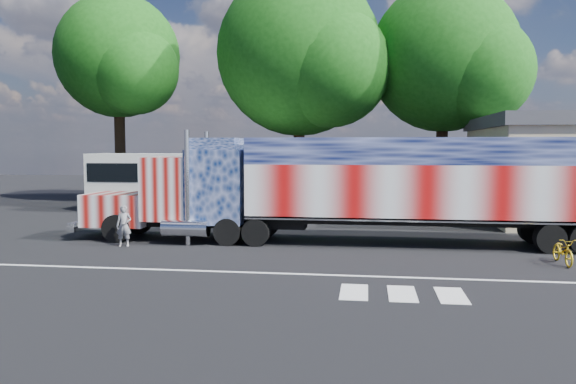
# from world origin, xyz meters

# --- Properties ---
(ground) EXTENTS (100.00, 100.00, 0.00)m
(ground) POSITION_xyz_m (0.00, 0.00, 0.00)
(ground) COLOR black
(lane_markings) EXTENTS (30.00, 2.67, 0.01)m
(lane_markings) POSITION_xyz_m (1.71, -3.77, 0.01)
(lane_markings) COLOR silver
(lane_markings) RESTS_ON ground
(semi_truck) EXTENTS (20.23, 3.20, 4.31)m
(semi_truck) POSITION_xyz_m (2.69, 2.50, 2.22)
(semi_truck) COLOR black
(semi_truck) RESTS_ON ground
(coach_bus) EXTENTS (11.36, 2.64, 3.31)m
(coach_bus) POSITION_xyz_m (-6.86, 11.62, 1.71)
(coach_bus) COLOR silver
(coach_bus) RESTS_ON ground
(woman) EXTENTS (0.61, 0.46, 1.54)m
(woman) POSITION_xyz_m (-5.81, 0.64, 0.77)
(woman) COLOR slate
(woman) RESTS_ON ground
(bicycle) EXTENTS (0.61, 1.63, 0.85)m
(bicycle) POSITION_xyz_m (9.22, -0.44, 0.42)
(bicycle) COLOR gold
(bicycle) RESTS_ON ground
(tree_ne_a) EXTENTS (9.44, 8.99, 13.58)m
(tree_ne_a) POSITION_xyz_m (7.76, 16.52, 9.02)
(tree_ne_a) COLOR black
(tree_ne_a) RESTS_ON ground
(tree_n_mid) EXTENTS (10.74, 10.23, 14.60)m
(tree_n_mid) POSITION_xyz_m (-1.02, 16.33, 9.42)
(tree_n_mid) COLOR black
(tree_n_mid) RESTS_ON ground
(tree_nw_a) EXTENTS (8.46, 8.06, 13.68)m
(tree_nw_a) POSITION_xyz_m (-13.12, 16.64, 9.58)
(tree_nw_a) COLOR black
(tree_nw_a) RESTS_ON ground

